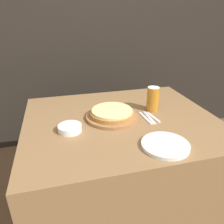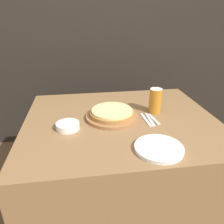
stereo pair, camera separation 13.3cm
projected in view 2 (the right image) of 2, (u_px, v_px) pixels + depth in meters
ground_plane at (119, 205)px, 1.64m from camera, size 12.00×12.00×0.00m
back_wall at (101, 14)px, 2.05m from camera, size 6.00×0.05×2.60m
dining_table at (120, 166)px, 1.49m from camera, size 1.16×0.98×0.73m
pizza_on_board at (112, 114)px, 1.34m from camera, size 0.32×0.32×0.06m
beer_glass at (155, 100)px, 1.39m from camera, size 0.08×0.08×0.16m
dinner_plate at (159, 148)px, 1.04m from camera, size 0.23×0.23×0.02m
side_bowl at (68, 126)px, 1.22m from camera, size 0.13×0.13×0.04m
fork at (146, 120)px, 1.32m from camera, size 0.03×0.18×0.00m
dinner_knife at (150, 119)px, 1.33m from camera, size 0.02×0.17×0.00m
spoon at (154, 119)px, 1.33m from camera, size 0.04×0.15×0.00m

